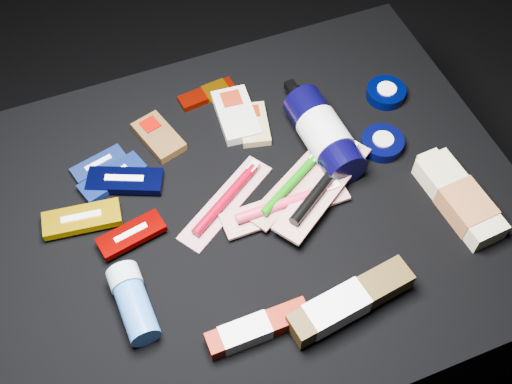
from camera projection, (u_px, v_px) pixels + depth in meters
name	position (u px, v px, depth m)	size (l,w,h in m)	color
ground	(252.00, 298.00, 1.49)	(3.00, 3.00, 0.00)	black
cloth_table	(251.00, 257.00, 1.32)	(0.98, 0.78, 0.40)	black
luna_bar_0	(99.00, 164.00, 1.20)	(0.11, 0.06, 0.01)	#1F3B97
luna_bar_1	(113.00, 178.00, 1.17)	(0.13, 0.08, 0.02)	#17329A
luna_bar_2	(125.00, 181.00, 1.17)	(0.15, 0.10, 0.02)	black
luna_bar_3	(82.00, 219.00, 1.12)	(0.14, 0.07, 0.02)	#DFA904
luna_bar_4	(131.00, 235.00, 1.10)	(0.12, 0.06, 0.02)	#6E0000
clif_bar_0	(158.00, 135.00, 1.23)	(0.09, 0.12, 0.02)	#4E3216
clif_bar_1	(235.00, 113.00, 1.26)	(0.08, 0.13, 0.02)	#BBBCB4
clif_bar_2	(253.00, 123.00, 1.25)	(0.08, 0.11, 0.02)	#A28B58
power_bar	(210.00, 93.00, 1.29)	(0.12, 0.05, 0.01)	#7F0D01
lotion_bottle	(324.00, 134.00, 1.19)	(0.09, 0.25, 0.08)	black
cream_tin_upper	(386.00, 93.00, 1.29)	(0.08, 0.08, 0.02)	black
cream_tin_lower	(382.00, 143.00, 1.22)	(0.08, 0.08, 0.03)	black
bodywash_bottle	(460.00, 200.00, 1.14)	(0.08, 0.20, 0.04)	beige
deodorant_stick	(133.00, 302.00, 1.02)	(0.06, 0.13, 0.05)	#2D60AF
toothbrush_pack_0	(227.00, 200.00, 1.15)	(0.21, 0.16, 0.02)	#BEB6B2
toothbrush_pack_1	(287.00, 204.00, 1.13)	(0.23, 0.05, 0.03)	silver
toothbrush_pack_2	(291.00, 185.00, 1.15)	(0.19, 0.14, 0.02)	#A5A09B
toothbrush_pack_3	(324.00, 185.00, 1.14)	(0.24, 0.18, 0.03)	silver
toothpaste_carton_red	(254.00, 330.00, 1.01)	(0.17, 0.04, 0.03)	#750D00
toothpaste_carton_green	(345.00, 304.00, 1.02)	(0.22, 0.08, 0.04)	#3E2D10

